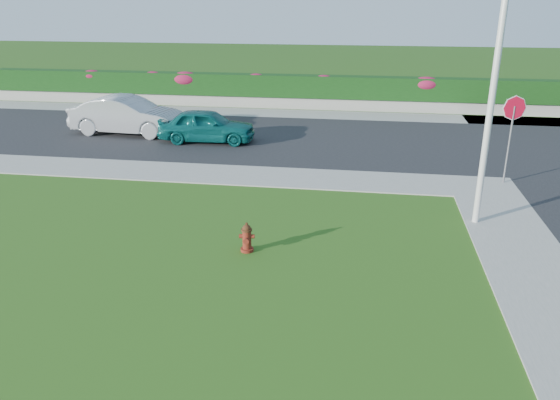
% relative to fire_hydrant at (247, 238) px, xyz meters
% --- Properties ---
extents(ground, '(120.00, 120.00, 0.00)m').
position_rel_fire_hydrant_xyz_m(ground, '(-0.79, -3.55, -0.33)').
color(ground, black).
rests_on(ground, ground).
extents(street_far, '(26.00, 8.00, 0.04)m').
position_rel_fire_hydrant_xyz_m(street_far, '(-5.79, 10.45, -0.31)').
color(street_far, black).
rests_on(street_far, ground).
extents(sidewalk_far, '(24.00, 2.00, 0.04)m').
position_rel_fire_hydrant_xyz_m(sidewalk_far, '(-6.79, 5.45, -0.31)').
color(sidewalk_far, gray).
rests_on(sidewalk_far, ground).
extents(curb_corner, '(2.00, 2.00, 0.04)m').
position_rel_fire_hydrant_xyz_m(curb_corner, '(6.21, 5.45, -0.31)').
color(curb_corner, gray).
rests_on(curb_corner, ground).
extents(sidewalk_beyond, '(34.00, 2.00, 0.04)m').
position_rel_fire_hydrant_xyz_m(sidewalk_beyond, '(-1.79, 15.45, -0.31)').
color(sidewalk_beyond, gray).
rests_on(sidewalk_beyond, ground).
extents(retaining_wall, '(34.00, 0.40, 0.60)m').
position_rel_fire_hydrant_xyz_m(retaining_wall, '(-1.79, 16.95, -0.03)').
color(retaining_wall, gray).
rests_on(retaining_wall, ground).
extents(hedge, '(32.00, 0.90, 1.10)m').
position_rel_fire_hydrant_xyz_m(hedge, '(-1.79, 17.05, 0.82)').
color(hedge, black).
rests_on(hedge, retaining_wall).
extents(fire_hydrant, '(0.36, 0.34, 0.70)m').
position_rel_fire_hydrant_xyz_m(fire_hydrant, '(0.00, 0.00, 0.00)').
color(fire_hydrant, '#4B180B').
rests_on(fire_hydrant, ground).
extents(sedan_teal, '(3.86, 1.71, 1.29)m').
position_rel_fire_hydrant_xyz_m(sedan_teal, '(-3.65, 9.47, 0.35)').
color(sedan_teal, '#0B5956').
rests_on(sedan_teal, street_far).
extents(sedan_silver, '(4.82, 1.99, 1.55)m').
position_rel_fire_hydrant_xyz_m(sedan_silver, '(-7.30, 10.23, 0.48)').
color(sedan_silver, '#A3A6AA').
rests_on(sedan_silver, street_far).
extents(utility_pole, '(0.16, 0.16, 6.42)m').
position_rel_fire_hydrant_xyz_m(utility_pole, '(5.48, 2.54, 2.88)').
color(utility_pole, silver).
rests_on(utility_pole, ground).
extents(stop_sign, '(0.72, 0.23, 2.75)m').
position_rel_fire_hydrant_xyz_m(stop_sign, '(6.91, 5.96, 1.72)').
color(stop_sign, slate).
rests_on(stop_sign, ground).
extents(flower_clump_a, '(1.16, 0.75, 0.58)m').
position_rel_fire_hydrant_xyz_m(flower_clump_a, '(-12.17, 16.95, 1.14)').
color(flower_clump_a, '#A61C4C').
rests_on(flower_clump_a, hedge).
extents(flower_clump_b, '(1.04, 0.67, 0.52)m').
position_rel_fire_hydrant_xyz_m(flower_clump_b, '(-8.71, 16.95, 1.16)').
color(flower_clump_b, '#A61C4C').
rests_on(flower_clump_b, hedge).
extents(flower_clump_c, '(1.49, 0.96, 0.74)m').
position_rel_fire_hydrant_xyz_m(flower_clump_c, '(-6.92, 16.95, 1.07)').
color(flower_clump_c, '#A61C4C').
rests_on(flower_clump_c, hedge).
extents(flower_clump_d, '(1.02, 0.66, 0.51)m').
position_rel_fire_hydrant_xyz_m(flower_clump_d, '(-3.13, 16.95, 1.16)').
color(flower_clump_d, '#A61C4C').
rests_on(flower_clump_d, hedge).
extents(flower_clump_e, '(1.02, 0.66, 0.51)m').
position_rel_fire_hydrant_xyz_m(flower_clump_e, '(0.38, 16.95, 1.16)').
color(flower_clump_e, '#A61C4C').
rests_on(flower_clump_e, hedge).
extents(flower_clump_f, '(1.40, 0.90, 0.70)m').
position_rel_fire_hydrant_xyz_m(flower_clump_f, '(5.43, 16.95, 1.09)').
color(flower_clump_f, '#A61C4C').
rests_on(flower_clump_f, hedge).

